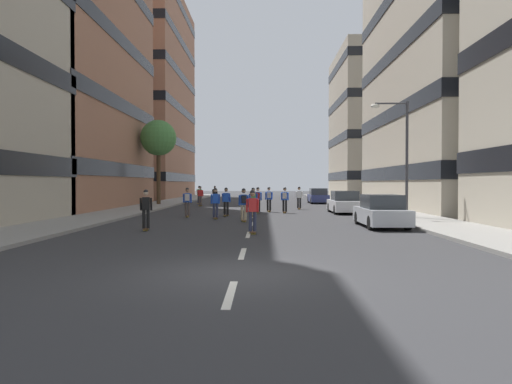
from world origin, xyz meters
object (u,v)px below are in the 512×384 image
(street_tree_near, at_px, (158,139))
(skater_12, at_px, (215,194))
(skater_11, at_px, (299,197))
(parked_car_near, at_px, (318,196))
(skater_13, at_px, (215,202))
(skater_7, at_px, (285,198))
(skater_3, at_px, (226,200))
(skater_1, at_px, (146,208))
(streetlamp_right, at_px, (400,146))
(skater_8, at_px, (253,200))
(skater_4, at_px, (269,198))
(skater_6, at_px, (258,198))
(parked_car_far, at_px, (344,203))
(skater_9, at_px, (244,203))
(parked_car_mid, at_px, (381,212))
(skater_10, at_px, (187,200))
(skater_2, at_px, (200,195))
(skater_0, at_px, (199,193))
(skater_5, at_px, (253,209))

(street_tree_near, height_order, skater_12, street_tree_near)
(street_tree_near, xyz_separation_m, skater_11, (12.40, -6.17, -5.13))
(parked_car_near, relative_size, street_tree_near, 0.57)
(skater_13, bearing_deg, skater_7, 51.51)
(skater_3, relative_size, skater_12, 1.00)
(skater_1, bearing_deg, streetlamp_right, 26.62)
(skater_8, bearing_deg, skater_7, 60.18)
(skater_11, distance_m, skater_13, 11.35)
(skater_8, bearing_deg, skater_4, 78.31)
(skater_11, height_order, skater_13, same)
(parked_car_near, height_order, skater_6, skater_6)
(skater_1, bearing_deg, skater_4, 67.35)
(parked_car_far, xyz_separation_m, skater_9, (-6.54, -7.15, 0.32))
(parked_car_mid, xyz_separation_m, skater_3, (-7.81, 7.07, 0.29))
(skater_4, distance_m, skater_10, 7.11)
(parked_car_far, height_order, skater_6, skater_6)
(skater_2, relative_size, skater_7, 1.00)
(parked_car_near, distance_m, skater_10, 21.81)
(street_tree_near, relative_size, skater_9, 4.31)
(skater_3, bearing_deg, skater_13, -101.42)
(skater_10, bearing_deg, skater_3, 17.79)
(skater_4, relative_size, skater_13, 1.00)
(parked_car_mid, relative_size, skater_2, 2.47)
(skater_13, bearing_deg, parked_car_near, 68.35)
(street_tree_near, height_order, skater_7, street_tree_near)
(skater_0, bearing_deg, skater_2, -80.83)
(street_tree_near, distance_m, skater_8, 17.74)
(parked_car_far, xyz_separation_m, skater_13, (-8.25, -5.22, 0.29))
(skater_0, xyz_separation_m, skater_6, (6.01, -14.40, 0.00))
(skater_12, height_order, skater_13, same)
(skater_1, distance_m, skater_7, 13.55)
(skater_11, bearing_deg, street_tree_near, 153.54)
(parked_car_mid, height_order, streetlamp_right, streetlamp_right)
(parked_car_mid, relative_size, skater_6, 2.47)
(streetlamp_right, xyz_separation_m, skater_4, (-7.34, 6.69, -3.12))
(skater_3, distance_m, skater_7, 4.87)
(parked_car_mid, distance_m, skater_6, 11.68)
(skater_0, distance_m, skater_11, 13.34)
(street_tree_near, relative_size, skater_4, 4.31)
(streetlamp_right, bearing_deg, skater_5, -136.86)
(parked_car_far, bearing_deg, skater_8, -149.89)
(skater_0, relative_size, skater_7, 1.00)
(skater_8, bearing_deg, parked_car_near, 72.24)
(skater_8, bearing_deg, parked_car_far, 30.11)
(streetlamp_right, xyz_separation_m, skater_12, (-12.59, 20.03, -3.15))
(skater_0, distance_m, skater_5, 28.05)
(skater_2, distance_m, skater_6, 11.04)
(parked_car_far, distance_m, skater_2, 14.76)
(skater_7, relative_size, skater_10, 1.00)
(parked_car_mid, relative_size, skater_1, 2.47)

